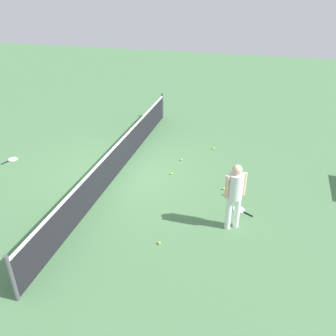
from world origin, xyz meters
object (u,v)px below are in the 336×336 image
Objects in this scene: player_near_side at (235,192)px; tennis_ball_stray_left at (224,189)px; tennis_ball_midcourt at (225,194)px; tennis_ball_by_net at (172,173)px; tennis_racket_near_player at (240,210)px; tennis_ball_near_player at (181,160)px; tennis_ball_baseline at (159,243)px; tennis_ball_stray_right at (214,148)px; tennis_racket_far_player at (12,160)px.

tennis_ball_stray_left is (1.66, 0.38, -0.98)m from player_near_side.
player_near_side is 25.76× the size of tennis_ball_midcourt.
tennis_ball_stray_left is at bearing 11.69° from tennis_ball_midcourt.
player_near_side reaches higher than tennis_ball_by_net.
tennis_ball_by_net is 1.71m from tennis_ball_stray_left.
tennis_ball_near_player is (2.35, 2.10, 0.02)m from tennis_racket_near_player.
tennis_ball_by_net and tennis_ball_baseline have the same top height.
tennis_racket_near_player is 8.94× the size of tennis_ball_near_player.
tennis_ball_stray_left is (-1.44, -1.57, 0.00)m from tennis_ball_near_player.
tennis_ball_stray_right is at bearing -4.89° from tennis_ball_baseline.
tennis_racket_far_player is 6.99m from tennis_ball_stray_left.
tennis_ball_near_player and tennis_ball_midcourt have the same top height.
tennis_ball_midcourt is at bearing 13.36° from player_near_side.
tennis_ball_by_net is 1.00× the size of tennis_ball_midcourt.
tennis_ball_stray_right is (2.54, -6.31, 0.02)m from tennis_racket_far_player.
player_near_side is 3.79m from tennis_ball_near_player.
player_near_side reaches higher than tennis_racket_near_player.
tennis_ball_by_net is 1.00× the size of tennis_ball_stray_left.
tennis_ball_by_net is (1.37, 2.17, 0.02)m from tennis_racket_near_player.
player_near_side is 25.76× the size of tennis_ball_by_net.
tennis_ball_stray_left is (0.91, 0.52, 0.02)m from tennis_racket_near_player.
tennis_racket_near_player is at bearing -97.14° from tennis_racket_far_player.
tennis_ball_stray_right reaches higher than tennis_racket_far_player.
tennis_ball_by_net and tennis_ball_stray_left have the same top height.
tennis_ball_near_player is at bearing 141.66° from tennis_ball_stray_right.
tennis_racket_far_player is 9.19× the size of tennis_ball_by_net.
tennis_ball_midcourt reaches higher than tennis_racket_near_player.
tennis_ball_near_player is 1.00× the size of tennis_ball_stray_right.
tennis_ball_stray_right is (2.86, 0.73, 0.00)m from tennis_ball_midcourt.
tennis_ball_near_player is at bearing 41.74° from tennis_racket_near_player.
tennis_ball_baseline is at bearing 124.51° from player_near_side.
tennis_ball_by_net is at bearing 66.54° from tennis_ball_midcourt.
player_near_side is 1.25m from tennis_racket_near_player.
tennis_ball_near_player is at bearing 32.28° from player_near_side.
player_near_side is at bearing -136.12° from tennis_ball_by_net.
tennis_ball_by_net is (-0.98, 0.08, 0.00)m from tennis_ball_near_player.
tennis_racket_far_player is at bearing 104.57° from tennis_ball_near_player.
tennis_ball_by_net is at bearing 74.43° from tennis_ball_stray_left.
tennis_racket_near_player is at bearing -150.02° from tennis_ball_stray_left.
tennis_ball_stray_right is (2.12, -0.98, 0.00)m from tennis_ball_by_net.
player_near_side is 25.76× the size of tennis_ball_near_player.
tennis_racket_far_player is at bearing 94.57° from tennis_ball_by_net.
tennis_ball_by_net is at bearing 175.39° from tennis_ball_near_player.
tennis_ball_near_player is 1.00× the size of tennis_ball_by_net.
tennis_ball_midcourt is 2.69m from tennis_ball_baseline.
tennis_ball_stray_left is (-0.03, -6.99, 0.02)m from tennis_racket_far_player.
player_near_side is 25.76× the size of tennis_ball_stray_left.
tennis_ball_stray_left is at bearing -22.67° from tennis_ball_baseline.
tennis_ball_by_net is (2.12, 2.04, -0.98)m from player_near_side.
tennis_racket_far_player is 5.60m from tennis_ball_near_player.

